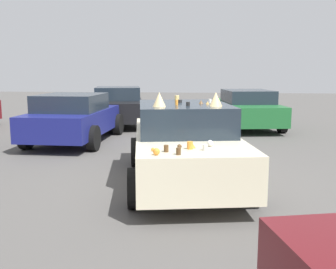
{
  "coord_description": "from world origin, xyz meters",
  "views": [
    {
      "loc": [
        -7.12,
        -0.43,
        2.07
      ],
      "look_at": [
        0.0,
        0.3,
        0.9
      ],
      "focal_mm": 41.88,
      "sensor_mm": 36.0,
      "label": 1
    }
  ],
  "objects_px": {
    "parked_sedan_behind_right": "(76,117)",
    "parked_sedan_row_back_center": "(118,106)",
    "parked_sedan_row_back_far": "(246,108)",
    "art_car_decorated": "(184,143)"
  },
  "relations": [
    {
      "from": "parked_sedan_behind_right",
      "to": "parked_sedan_row_back_center",
      "type": "distance_m",
      "value": 3.71
    },
    {
      "from": "parked_sedan_behind_right",
      "to": "art_car_decorated",
      "type": "bearing_deg",
      "value": -137.96
    },
    {
      "from": "art_car_decorated",
      "to": "parked_sedan_behind_right",
      "type": "relative_size",
      "value": 1.05
    },
    {
      "from": "art_car_decorated",
      "to": "parked_sedan_row_back_center",
      "type": "distance_m",
      "value": 8.14
    },
    {
      "from": "parked_sedan_row_back_far",
      "to": "parked_sedan_behind_right",
      "type": "bearing_deg",
      "value": 114.27
    },
    {
      "from": "art_car_decorated",
      "to": "parked_sedan_row_back_center",
      "type": "xyz_separation_m",
      "value": [
        7.57,
        3.0,
        -0.01
      ]
    },
    {
      "from": "art_car_decorated",
      "to": "parked_sedan_behind_right",
      "type": "height_order",
      "value": "art_car_decorated"
    },
    {
      "from": "parked_sedan_behind_right",
      "to": "parked_sedan_row_back_far",
      "type": "relative_size",
      "value": 0.93
    },
    {
      "from": "art_car_decorated",
      "to": "parked_sedan_row_back_center",
      "type": "relative_size",
      "value": 1.01
    },
    {
      "from": "parked_sedan_row_back_far",
      "to": "parked_sedan_row_back_center",
      "type": "bearing_deg",
      "value": 78.25
    }
  ]
}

